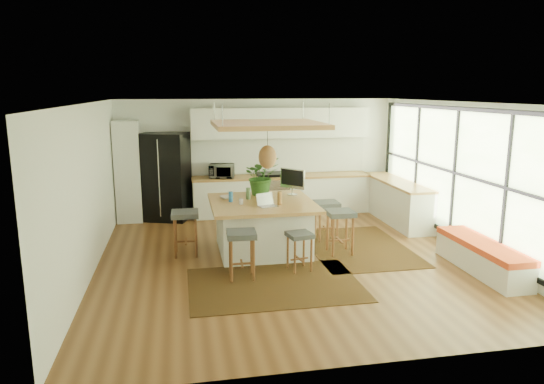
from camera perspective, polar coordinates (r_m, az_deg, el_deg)
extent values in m
plane|color=brown|center=(8.76, 1.91, -7.67)|extent=(7.00, 7.00, 0.00)
plane|color=white|center=(8.26, 2.04, 10.28)|extent=(7.00, 7.00, 0.00)
plane|color=white|center=(11.81, -1.75, 4.14)|extent=(6.50, 0.00, 6.50)
plane|color=white|center=(5.15, 10.57, -6.09)|extent=(6.50, 0.00, 6.50)
plane|color=white|center=(8.33, -20.40, 0.21)|extent=(0.00, 7.00, 7.00)
plane|color=white|center=(9.65, 21.17, 1.63)|extent=(0.00, 7.00, 7.00)
cube|color=white|center=(11.44, -16.26, 2.28)|extent=(0.55, 0.60, 2.25)
cube|color=white|center=(11.75, 1.17, -0.40)|extent=(4.20, 0.60, 0.88)
cube|color=#AB763C|center=(11.66, 1.18, 1.81)|extent=(4.24, 0.64, 0.05)
cube|color=white|center=(11.88, 0.89, 4.19)|extent=(4.20, 0.02, 0.80)
cube|color=white|center=(11.65, 1.06, 7.99)|extent=(4.20, 0.34, 0.70)
cube|color=white|center=(11.39, 14.21, -1.15)|extent=(0.60, 2.50, 0.88)
cube|color=#AB763C|center=(11.30, 14.33, 1.12)|extent=(0.64, 2.54, 0.05)
cube|color=black|center=(7.63, 0.32, -10.64)|extent=(2.60, 1.80, 0.01)
cube|color=black|center=(9.47, 9.81, -6.30)|extent=(1.80, 2.60, 0.01)
imported|color=#A5A5AA|center=(11.37, -5.84, 2.60)|extent=(0.61, 0.40, 0.38)
imported|color=#1E4C19|center=(9.43, -1.21, 1.41)|extent=(0.74, 0.81, 0.58)
imported|color=silver|center=(9.16, -5.32, -0.63)|extent=(0.28, 0.28, 0.05)
cylinder|color=#3789DC|center=(8.91, -4.75, -0.52)|extent=(0.07, 0.07, 0.19)
cylinder|color=silver|center=(8.68, -3.59, -0.83)|extent=(0.07, 0.07, 0.19)
cylinder|color=#9E6834|center=(8.64, 0.81, -0.87)|extent=(0.07, 0.07, 0.19)
cylinder|color=silver|center=(8.99, 0.99, -0.36)|extent=(0.07, 0.07, 0.19)
cylinder|color=#547445|center=(9.09, -2.66, -0.24)|extent=(0.07, 0.07, 0.19)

